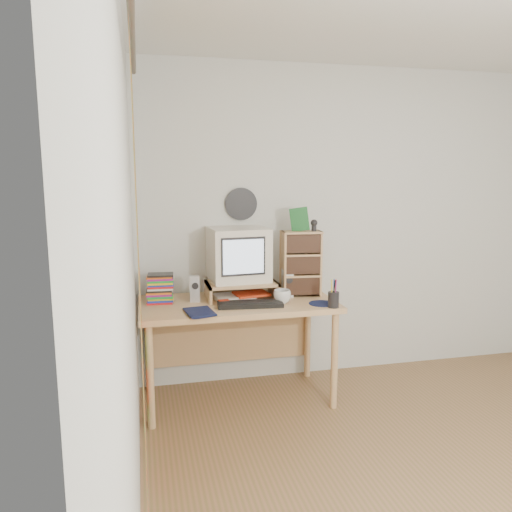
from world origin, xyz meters
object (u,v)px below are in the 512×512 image
crt_monitor (239,255)px  diary (187,312)px  cd_rack (301,264)px  mug (282,297)px  desk (236,317)px  keyboard (250,304)px  dvd_stack (160,285)px

crt_monitor → diary: (-0.43, -0.42, -0.30)m
cd_rack → mug: cd_rack is taller
crt_monitor → diary: size_ratio=1.96×
crt_monitor → desk: bearing=-119.9°
crt_monitor → cd_rack: 0.47m
keyboard → dvd_stack: (-0.60, 0.24, 0.11)m
desk → dvd_stack: bearing=176.9°
cd_rack → diary: (-0.90, -0.34, -0.22)m
desk → cd_rack: (0.50, 0.01, 0.38)m
crt_monitor → diary: crt_monitor is taller
keyboard → diary: size_ratio=2.13×
crt_monitor → mug: crt_monitor is taller
desk → keyboard: (0.06, -0.21, 0.15)m
desk → mug: size_ratio=11.31×
keyboard → mug: mug is taller
keyboard → dvd_stack: 0.66m
desk → cd_rack: bearing=1.1°
dvd_stack → keyboard: bearing=-18.1°
keyboard → diary: bearing=-160.5°
crt_monitor → mug: size_ratio=3.36×
dvd_stack → cd_rack: (1.05, -0.02, 0.12)m
keyboard → mug: 0.24m
desk → cd_rack: 0.63m
desk → dvd_stack: 0.60m
dvd_stack → mug: bearing=-10.4°
desk → diary: size_ratio=6.60×
keyboard → diary: diary is taller
keyboard → diary: (-0.45, -0.11, 0.01)m
keyboard → desk: bearing=110.8°
desk → diary: 0.53m
crt_monitor → cd_rack: size_ratio=0.85×
crt_monitor → keyboard: crt_monitor is taller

